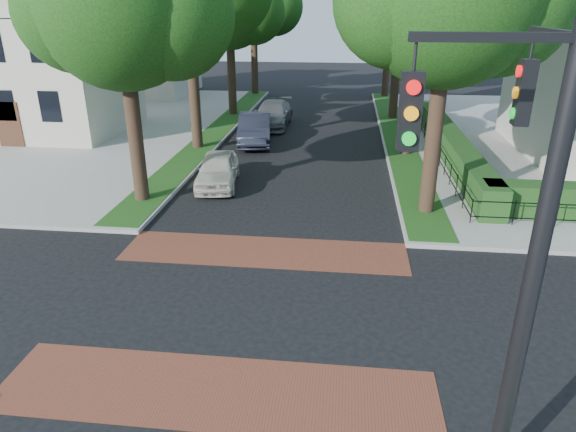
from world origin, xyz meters
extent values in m
plane|color=black|center=(0.00, 0.00, 0.00)|extent=(120.00, 120.00, 0.00)
cube|color=gray|center=(-19.50, 19.00, 0.07)|extent=(30.00, 30.00, 0.15)
cube|color=brown|center=(0.00, 3.20, 0.01)|extent=(9.00, 2.20, 0.01)
cube|color=brown|center=(0.00, -3.20, 0.01)|extent=(9.00, 2.20, 0.01)
cube|color=#164413|center=(5.40, 19.10, 0.16)|extent=(1.60, 29.80, 0.02)
cube|color=#164413|center=(-5.40, 19.10, 0.16)|extent=(1.60, 29.80, 0.02)
cylinder|color=black|center=(5.50, 7.00, 3.83)|extent=(0.56, 0.56, 7.35)
sphere|color=#10350E|center=(7.21, 7.30, 7.31)|extent=(4.65, 4.65, 4.65)
sphere|color=#10350E|center=(3.95, 6.80, 7.41)|extent=(4.34, 4.34, 4.34)
cylinder|color=black|center=(5.50, 15.00, 4.00)|extent=(0.56, 0.56, 7.70)
cylinder|color=black|center=(5.50, 24.00, 3.47)|extent=(0.56, 0.56, 6.65)
sphere|color=#10350E|center=(5.50, 24.00, 6.99)|extent=(5.80, 5.80, 5.80)
sphere|color=#10350E|center=(7.09, 24.30, 6.59)|extent=(4.35, 4.35, 4.35)
sphere|color=#10350E|center=(4.05, 23.80, 6.69)|extent=(4.06, 4.06, 4.06)
sphere|color=#10350E|center=(5.60, 25.45, 7.49)|extent=(3.77, 3.77, 3.77)
cylinder|color=black|center=(5.50, 33.00, 3.65)|extent=(0.56, 0.56, 7.00)
sphere|color=#10350E|center=(5.50, 33.00, 7.35)|extent=(6.00, 6.00, 6.00)
sphere|color=#10350E|center=(7.15, 33.30, 6.95)|extent=(4.50, 4.50, 4.50)
sphere|color=#10350E|center=(4.00, 32.80, 7.05)|extent=(4.20, 4.20, 4.20)
cylinder|color=black|center=(-5.50, 7.00, 3.65)|extent=(0.56, 0.56, 7.00)
sphere|color=#10350E|center=(-5.50, 7.00, 7.35)|extent=(6.00, 6.00, 6.00)
sphere|color=#10350E|center=(-3.85, 7.30, 6.95)|extent=(4.50, 4.50, 4.50)
sphere|color=#10350E|center=(-7.00, 6.80, 7.05)|extent=(4.20, 4.20, 4.20)
cylinder|color=black|center=(-5.50, 15.00, 4.17)|extent=(0.56, 0.56, 8.05)
cylinder|color=black|center=(-5.50, 24.00, 3.58)|extent=(0.56, 0.56, 6.86)
sphere|color=#10350E|center=(-5.50, 24.00, 7.21)|extent=(5.60, 5.60, 5.60)
sphere|color=#10350E|center=(-3.96, 24.30, 6.81)|extent=(4.20, 4.20, 4.20)
sphere|color=#10350E|center=(-6.90, 23.80, 6.91)|extent=(3.92, 3.92, 3.92)
cylinder|color=black|center=(-5.50, 33.00, 3.72)|extent=(0.56, 0.56, 7.14)
sphere|color=#10350E|center=(-5.50, 33.00, 7.49)|extent=(6.20, 6.20, 6.20)
sphere|color=#10350E|center=(-3.79, 33.30, 7.09)|extent=(4.65, 4.65, 4.65)
sphere|color=#10350E|center=(-7.05, 32.80, 7.19)|extent=(4.34, 4.34, 4.34)
cube|color=#153B14|center=(7.70, 15.00, 0.75)|extent=(1.00, 18.00, 1.20)
cube|color=beige|center=(-15.50, 18.00, 3.40)|extent=(9.00, 8.00, 6.50)
cube|color=beige|center=(-15.50, 32.00, 3.40)|extent=(9.00, 8.00, 6.50)
cylinder|color=black|center=(5.10, -4.60, 4.15)|extent=(0.26, 0.26, 8.00)
cube|color=black|center=(4.10, -4.60, 6.95)|extent=(2.00, 0.12, 0.12)
cube|color=black|center=(5.10, -3.70, 6.95)|extent=(0.12, 1.80, 0.12)
cube|color=black|center=(3.20, -4.60, 6.05)|extent=(0.28, 0.22, 1.00)
cylinder|color=red|center=(3.20, -4.73, 6.37)|extent=(0.18, 0.05, 0.18)
cylinder|color=orange|center=(3.20, -4.73, 6.05)|extent=(0.18, 0.05, 0.18)
cylinder|color=#0CB226|center=(3.20, -4.73, 5.73)|extent=(0.18, 0.05, 0.18)
cube|color=black|center=(5.10, -2.90, 6.05)|extent=(0.22, 0.28, 1.00)
cylinder|color=red|center=(4.97, -2.90, 6.37)|extent=(0.05, 0.18, 0.18)
cylinder|color=orange|center=(4.97, -2.90, 6.05)|extent=(0.05, 0.18, 0.18)
cylinder|color=#0CB226|center=(4.97, -2.90, 5.73)|extent=(0.05, 0.18, 0.18)
imported|color=silver|center=(-3.02, 9.39, 0.71)|extent=(2.21, 4.35, 1.42)
imported|color=#202330|center=(-2.68, 16.69, 0.82)|extent=(2.44, 5.17, 1.64)
imported|color=slate|center=(-2.30, 21.12, 0.77)|extent=(2.22, 5.35, 1.55)
camera|label=1|loc=(2.40, -11.26, 7.32)|focal=32.00mm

